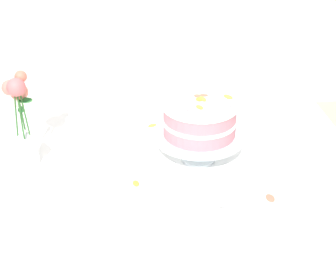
{
  "coord_description": "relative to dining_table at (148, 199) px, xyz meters",
  "views": [
    {
      "loc": [
        -0.08,
        -1.32,
        1.63
      ],
      "look_at": [
        0.07,
        0.01,
        0.86
      ],
      "focal_mm": 54.33,
      "sensor_mm": 36.0,
      "label": 1
    }
  ],
  "objects": [
    {
      "name": "flower_vase",
      "position": [
        -0.38,
        0.11,
        0.23
      ],
      "size": [
        0.1,
        0.12,
        0.32
      ],
      "color": "silver",
      "rests_on": "dining_table"
    },
    {
      "name": "teacup",
      "position": [
        0.14,
        -0.23,
        0.12
      ],
      "size": [
        0.12,
        0.11,
        0.06
      ],
      "color": "white",
      "rests_on": "dining_table"
    },
    {
      "name": "loose_petal_2",
      "position": [
        0.04,
        0.31,
        0.09
      ],
      "size": [
        0.04,
        0.03,
        0.0
      ],
      "primitive_type": "ellipsoid",
      "rotation": [
        0.0,
        0.0,
        0.54
      ],
      "color": "yellow",
      "rests_on": "dining_table"
    },
    {
      "name": "linen_napkin",
      "position": [
        0.17,
        0.07,
        0.09
      ],
      "size": [
        0.35,
        0.35,
        0.0
      ],
      "primitive_type": "cube",
      "rotation": [
        0.0,
        0.0,
        -0.09
      ],
      "color": "white",
      "rests_on": "dining_table"
    },
    {
      "name": "loose_petal_1",
      "position": [
        0.34,
        -0.16,
        0.09
      ],
      "size": [
        0.03,
        0.04,
        0.01
      ],
      "primitive_type": "ellipsoid",
      "rotation": [
        0.0,
        0.0,
        1.57
      ],
      "color": "#E56B51",
      "rests_on": "dining_table"
    },
    {
      "name": "dining_table",
      "position": [
        0.0,
        0.0,
        0.0
      ],
      "size": [
        1.4,
        1.0,
        0.74
      ],
      "color": "white",
      "rests_on": "ground"
    },
    {
      "name": "cake_stand",
      "position": [
        0.17,
        0.07,
        0.17
      ],
      "size": [
        0.29,
        0.29,
        0.1
      ],
      "color": "silver",
      "rests_on": "linen_napkin"
    },
    {
      "name": "loose_petal_0",
      "position": [
        -0.04,
        -0.04,
        0.09
      ],
      "size": [
        0.02,
        0.03,
        0.01
      ],
      "primitive_type": "ellipsoid",
      "rotation": [
        0.0,
        0.0,
        1.74
      ],
      "color": "orange",
      "rests_on": "dining_table"
    },
    {
      "name": "layer_cake",
      "position": [
        0.17,
        0.07,
        0.25
      ],
      "size": [
        0.24,
        0.24,
        0.12
      ],
      "color": "#CC7A84",
      "rests_on": "cake_stand"
    }
  ]
}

